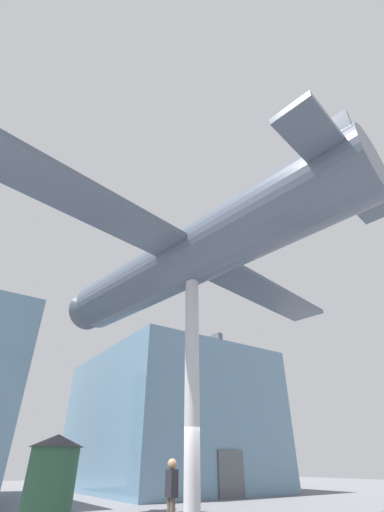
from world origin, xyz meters
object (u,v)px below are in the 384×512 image
(support_pylon_central, at_px, (192,389))
(visitor_person, at_px, (172,490))
(suspended_airplane, at_px, (187,258))
(info_kiosk, at_px, (46,504))

(support_pylon_central, distance_m, visitor_person, 2.68)
(suspended_airplane, xyz_separation_m, info_kiosk, (-3.98, -1.87, -6.97))
(visitor_person, bearing_deg, support_pylon_central, -176.75)
(support_pylon_central, bearing_deg, visitor_person, 88.14)
(support_pylon_central, bearing_deg, suspended_airplane, 100.13)
(suspended_airplane, distance_m, visitor_person, 7.07)
(suspended_airplane, distance_m, info_kiosk, 8.24)
(visitor_person, bearing_deg, info_kiosk, 128.56)
(suspended_airplane, bearing_deg, info_kiosk, -165.03)
(support_pylon_central, distance_m, suspended_airplane, 4.56)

